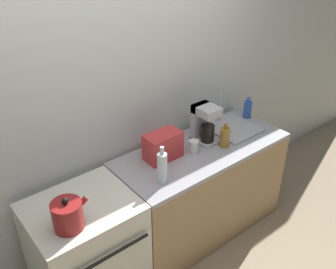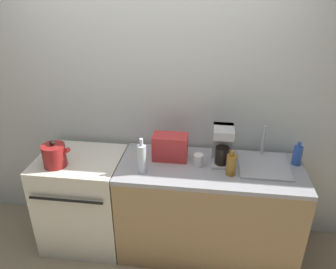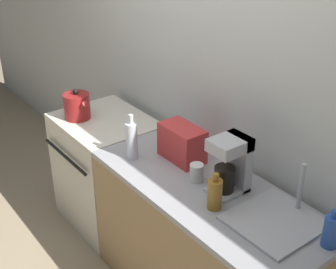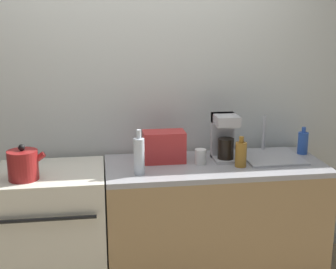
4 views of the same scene
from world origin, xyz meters
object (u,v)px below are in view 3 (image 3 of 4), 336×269
(bottle_amber, at_px, (215,194))
(bottle_blue, at_px, (331,231))
(coffee_maker, at_px, (232,163))
(toaster, at_px, (182,143))
(stove, at_px, (107,170))
(kettle, at_px, (77,106))
(bottle_clear, at_px, (132,140))
(cup_white, at_px, (196,172))

(bottle_amber, distance_m, bottle_blue, 0.59)
(coffee_maker, bearing_deg, toaster, 179.50)
(stove, height_order, kettle, kettle)
(bottle_amber, height_order, bottle_blue, bottle_amber)
(kettle, bearing_deg, bottle_clear, -0.10)
(stove, distance_m, bottle_clear, 0.82)
(kettle, relative_size, bottle_blue, 1.18)
(bottle_amber, bearing_deg, kettle, -177.88)
(stove, relative_size, coffee_maker, 2.69)
(coffee_maker, distance_m, bottle_amber, 0.21)
(kettle, xyz_separation_m, coffee_maker, (1.36, 0.24, 0.08))
(toaster, relative_size, coffee_maker, 0.89)
(coffee_maker, relative_size, bottle_blue, 1.63)
(kettle, relative_size, toaster, 0.82)
(kettle, xyz_separation_m, bottle_blue, (1.97, 0.28, -0.01))
(kettle, height_order, toaster, kettle)
(bottle_clear, xyz_separation_m, bottle_blue, (1.25, 0.28, -0.04))
(stove, distance_m, bottle_amber, 1.39)
(bottle_blue, bearing_deg, bottle_amber, -157.31)
(bottle_clear, relative_size, cup_white, 2.83)
(bottle_blue, distance_m, cup_white, 0.82)
(stove, xyz_separation_m, toaster, (0.79, 0.10, 0.54))
(bottle_blue, bearing_deg, stove, -175.42)
(kettle, height_order, cup_white, kettle)
(toaster, bearing_deg, bottle_blue, 2.33)
(kettle, bearing_deg, toaster, 14.51)
(bottle_clear, height_order, bottle_amber, bottle_clear)
(bottle_clear, xyz_separation_m, bottle_amber, (0.70, 0.05, -0.04))
(coffee_maker, xyz_separation_m, bottle_blue, (0.62, 0.05, -0.09))
(kettle, height_order, bottle_blue, kettle)
(coffee_maker, xyz_separation_m, bottle_clear, (-0.63, -0.24, -0.05))
(toaster, relative_size, bottle_clear, 0.99)
(bottle_amber, bearing_deg, toaster, 159.70)
(kettle, distance_m, cup_white, 1.18)
(coffee_maker, xyz_separation_m, bottle_amber, (0.07, -0.18, -0.09))
(stove, xyz_separation_m, coffee_maker, (1.22, 0.10, 0.61))
(toaster, xyz_separation_m, coffee_maker, (0.43, -0.00, 0.06))
(stove, bearing_deg, toaster, 7.57)
(toaster, height_order, bottle_amber, toaster)
(bottle_clear, relative_size, bottle_blue, 1.46)
(toaster, bearing_deg, bottle_amber, -20.30)
(toaster, distance_m, cup_white, 0.27)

